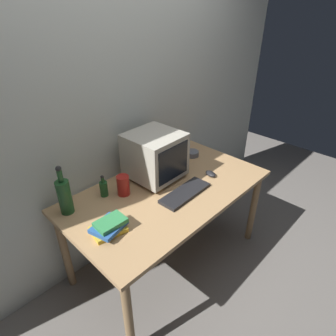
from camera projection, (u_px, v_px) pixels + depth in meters
name	position (u px, v px, depth m)	size (l,w,h in m)	color
ground_plane	(168.00, 258.00, 2.48)	(6.00, 6.00, 0.00)	slate
back_wall	(122.00, 108.00, 2.14)	(4.00, 0.08, 2.50)	beige
desk	(168.00, 198.00, 2.15)	(1.55, 0.86, 0.74)	tan
crt_monitor	(155.00, 156.00, 2.15)	(0.39, 0.40, 0.37)	#B2AD9E
keyboard	(185.00, 193.00, 2.04)	(0.42, 0.15, 0.02)	black
computer_mouse	(211.00, 174.00, 2.26)	(0.06, 0.10, 0.04)	black
bottle_tall	(64.00, 196.00, 1.81)	(0.09, 0.09, 0.35)	#1E4C23
bottle_short	(104.00, 188.00, 2.00)	(0.06, 0.06, 0.17)	#1E4C23
book_stack	(109.00, 226.00, 1.69)	(0.23, 0.20, 0.08)	gold
mug	(175.00, 155.00, 2.47)	(0.12, 0.08, 0.09)	#CC383D
cd_spindle	(192.00, 153.00, 2.55)	(0.12, 0.12, 0.04)	#595B66
metal_canister	(123.00, 185.00, 2.01)	(0.09, 0.09, 0.15)	#A51E19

